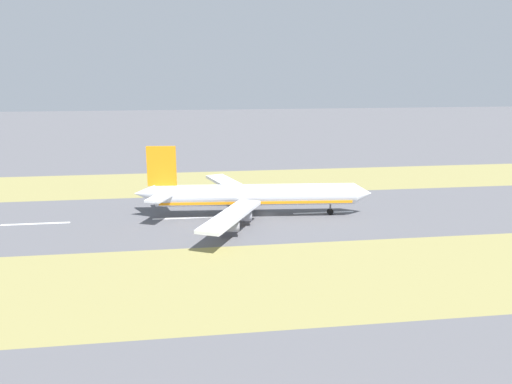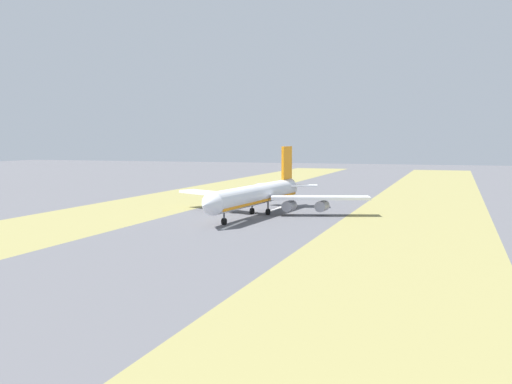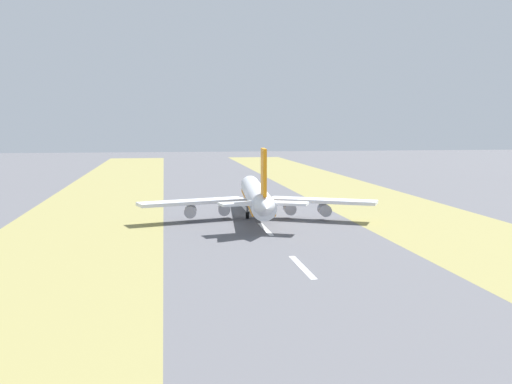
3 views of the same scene
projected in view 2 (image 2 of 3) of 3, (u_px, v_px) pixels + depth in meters
ground_plane at (255, 217)px, 173.59m from camera, size 800.00×800.00×0.00m
grass_median_west at (415, 224)px, 159.34m from camera, size 40.00×600.00×0.01m
grass_median_east at (119, 211)px, 187.85m from camera, size 40.00×600.00×0.01m
centreline_dash_near at (307, 197)px, 233.31m from camera, size 1.20×18.00×0.01m
centreline_dash_mid at (277, 208)px, 195.53m from camera, size 1.20×18.00×0.01m
centreline_dash_far at (234, 225)px, 157.75m from camera, size 1.20×18.00×0.01m
airplane_main_jet at (259, 195)px, 178.09m from camera, size 63.92×67.22×20.20m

